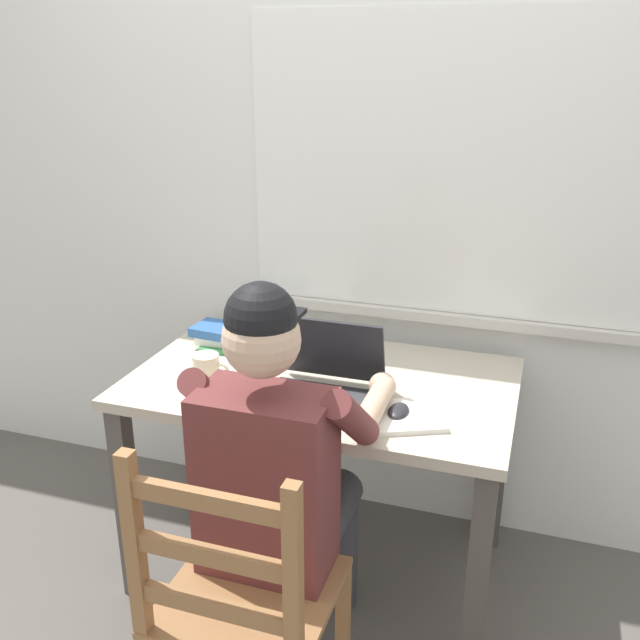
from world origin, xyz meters
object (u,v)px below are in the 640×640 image
(coffee_mug_dark, at_px, (316,349))
(computer_mouse, at_px, (398,412))
(desk, at_px, (322,407))
(book_stack_main, at_px, (224,336))
(seated_person, at_px, (281,468))
(coffee_mug_white, at_px, (207,369))
(wooden_chair, at_px, (241,607))
(laptop, at_px, (324,381))

(coffee_mug_dark, bearing_deg, computer_mouse, -40.11)
(desk, distance_m, book_stack_main, 0.46)
(book_stack_main, bearing_deg, desk, -18.19)
(seated_person, bearing_deg, desk, 93.92)
(coffee_mug_white, distance_m, book_stack_main, 0.31)
(wooden_chair, relative_size, coffee_mug_dark, 7.64)
(seated_person, xyz_separation_m, computer_mouse, (0.26, 0.27, 0.08))
(coffee_mug_white, xyz_separation_m, book_stack_main, (-0.08, 0.29, -0.01))
(desk, distance_m, wooden_chair, 0.75)
(wooden_chair, bearing_deg, computer_mouse, 64.56)
(laptop, bearing_deg, wooden_chair, -91.43)
(wooden_chair, distance_m, coffee_mug_dark, 0.91)
(laptop, relative_size, book_stack_main, 1.53)
(seated_person, bearing_deg, wooden_chair, -90.00)
(coffee_mug_dark, bearing_deg, laptop, -65.98)
(coffee_mug_dark, bearing_deg, wooden_chair, -83.81)
(desk, xyz_separation_m, coffee_mug_white, (-0.33, -0.16, 0.16))
(seated_person, bearing_deg, laptop, 87.33)
(seated_person, xyz_separation_m, laptop, (0.02, 0.33, 0.12))
(laptop, bearing_deg, coffee_mug_dark, 114.02)
(laptop, distance_m, computer_mouse, 0.25)
(wooden_chair, bearing_deg, book_stack_main, 117.30)
(seated_person, relative_size, book_stack_main, 5.74)
(laptop, relative_size, coffee_mug_dark, 2.70)
(laptop, height_order, coffee_mug_dark, laptop)
(desk, relative_size, computer_mouse, 12.29)
(computer_mouse, xyz_separation_m, coffee_mug_dark, (-0.35, 0.30, 0.03))
(computer_mouse, distance_m, coffee_mug_dark, 0.46)
(computer_mouse, height_order, book_stack_main, book_stack_main)
(desk, height_order, coffee_mug_dark, coffee_mug_dark)
(coffee_mug_white, bearing_deg, coffee_mug_dark, 45.19)
(seated_person, distance_m, book_stack_main, 0.74)
(book_stack_main, bearing_deg, seated_person, -52.64)
(desk, distance_m, computer_mouse, 0.36)
(desk, relative_size, wooden_chair, 1.32)
(coffee_mug_white, bearing_deg, desk, 25.27)
(wooden_chair, xyz_separation_m, coffee_mug_white, (-0.36, 0.57, 0.34))
(seated_person, bearing_deg, book_stack_main, 127.36)
(desk, bearing_deg, book_stack_main, 161.81)
(computer_mouse, height_order, coffee_mug_white, coffee_mug_white)
(desk, relative_size, coffee_mug_dark, 10.05)
(desk, height_order, laptop, laptop)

